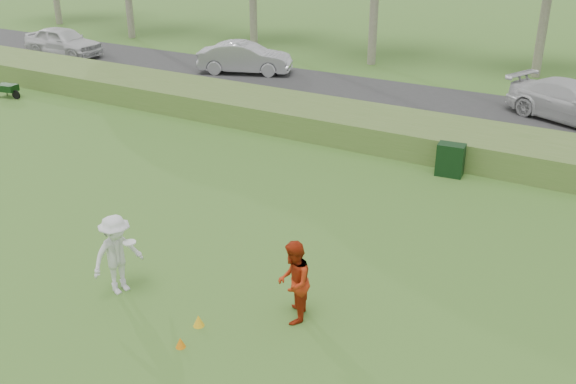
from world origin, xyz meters
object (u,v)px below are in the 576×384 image
Objects in this scene: cone_orange at (180,342)px; car_right at (574,102)px; player_red at (294,282)px; car_left at (63,41)px; car_mid at (245,58)px; player_white at (117,255)px; cone_yellow at (199,321)px; utility_cabinet at (450,160)px.

cone_orange is 0.04× the size of car_right.
player_red reaches higher than car_left.
cone_orange is 18.80m from car_right.
car_left is at bearing -144.78° from player_red.
car_mid is (10.79, 1.69, -0.03)m from car_left.
player_white is 19.62m from car_mid.
cone_yellow is 26.95m from car_left.
car_right is at bearing 76.99° from cone_orange.
utility_cabinet is at bearing 155.67° from player_red.
car_left is at bearing 159.43° from utility_cabinet.
player_red is 0.38× the size of car_mid.
car_right is at bearing -5.28° from player_white.
car_mid is at bearing 120.46° from cone_orange.
utility_cabinet is at bearing -174.88° from car_right.
car_mid is (-8.56, 17.65, -0.09)m from player_white.
player_white is 25.09m from car_left.
car_right is (6.56, 17.42, -0.09)m from player_white.
player_red is at bearing 53.17° from cone_orange.
player_white is at bearing -175.39° from car_mid.
car_mid is at bearing -165.40° from player_red.
car_left reaches higher than cone_yellow.
player_white is 18.62m from car_right.
car_mid is 0.88× the size of car_right.
player_red is 0.34× the size of car_right.
player_white is at bearing -130.57° from car_left.
utility_cabinet reaches higher than cone_yellow.
car_left is at bearing 142.18° from cone_orange.
player_white is 0.39× the size of car_left.
cone_orange is 0.86× the size of cone_yellow.
car_mid is at bearing 41.24° from player_white.
cone_yellow is 20.84m from car_mid.
player_red is at bearing 37.24° from cone_yellow.
cone_orange is at bearing -105.58° from utility_cabinet.
player_red reaches higher than car_mid.
cone_yellow is at bearing -127.84° from car_left.
player_white reaches higher than player_red.
car_right is (25.92, 1.46, -0.03)m from car_left.
cone_yellow reaches higher than cone_orange.
car_mid is (-10.90, 18.53, 0.70)m from cone_orange.
car_right reaches higher than cone_yellow.
cone_orange is (2.34, -0.88, -0.79)m from player_white.
car_left is (-23.08, 14.99, -0.03)m from player_red.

